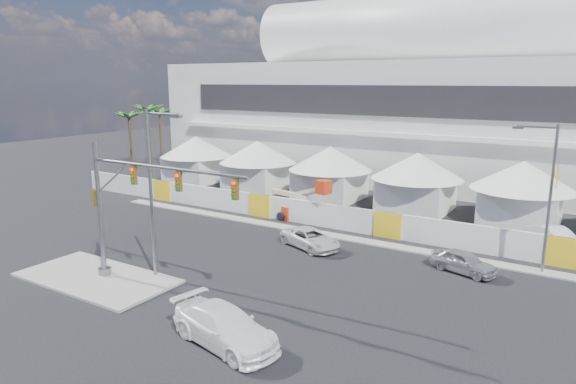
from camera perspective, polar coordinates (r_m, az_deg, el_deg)
The scene contains 14 objects.
ground at distance 31.65m, azimuth -9.32°, elevation -9.95°, with size 160.00×160.00×0.00m, color black.
median_island at distance 33.90m, azimuth -20.50°, elevation -8.93°, with size 10.00×5.00×0.15m, color gray.
stadium at distance 64.30m, azimuth 22.54°, elevation 9.20°, with size 80.00×24.80×21.98m.
tent_row at distance 50.41m, azimuth 9.25°, elevation 2.15°, with size 53.40×8.40×5.40m.
hoarding_fence at distance 40.28m, azimuth 11.08°, elevation -3.63°, with size 70.00×0.25×2.00m, color silver.
palm_cluster at distance 73.99m, azimuth -14.05°, elevation 8.05°, with size 10.60×10.60×8.55m.
sedan_silver at distance 34.45m, azimuth 18.90°, elevation -7.34°, with size 4.17×1.68×1.42m, color #B9B8BD.
pickup_curb at distance 37.31m, azimuth 2.51°, elevation -5.19°, with size 4.97×2.29×1.38m, color silver.
pickup_near at distance 24.45m, azimuth -7.03°, elevation -14.63°, with size 5.93×2.41×1.72m, color white.
lot_car_a at distance 41.65m, azimuth 27.58°, elevation -4.59°, with size 4.85×1.69×1.60m, color silver.
traffic_mast at distance 31.09m, azimuth -17.63°, elevation -1.60°, with size 11.55×0.80×8.21m.
streetlight_median at distance 31.39m, azimuth -14.72°, elevation 1.00°, with size 2.80×0.28×10.12m.
streetlight_curb at distance 35.04m, azimuth 26.85°, elevation 0.33°, with size 2.77×0.62×9.36m.
boom_lift at distance 45.45m, azimuth -0.24°, elevation -1.48°, with size 8.01×2.62×3.96m.
Camera 1 is at (19.59, -21.82, 11.90)m, focal length 32.00 mm.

